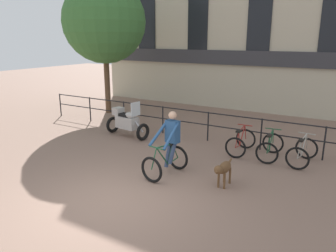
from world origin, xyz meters
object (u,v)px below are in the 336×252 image
Objects in this scene: parked_motorcycle at (127,122)px; parked_bicycle_near_lamp at (241,142)px; parked_bicycle_mid_left at (270,147)px; parked_bicycle_mid_right at (302,152)px; cyclist_with_bike at (168,147)px; dog at (223,169)px.

parked_motorcycle is 4.25m from parked_bicycle_near_lamp.
parked_bicycle_mid_left and parked_bicycle_mid_right have the same top height.
cyclist_with_bike is at bearing 45.67° from parked_bicycle_mid_right.
dog is at bearing -106.54° from parked_motorcycle.
parked_motorcycle reaches higher than dog.
parked_motorcycle is (-4.66, 2.21, 0.09)m from dog.
cyclist_with_bike is 1.52× the size of parked_bicycle_near_lamp.
dog is 0.85× the size of parked_bicycle_mid_left.
cyclist_with_bike is 2.84m from parked_bicycle_near_lamp.
parked_motorcycle reaches higher than parked_bicycle_mid_right.
cyclist_with_bike is 1.47× the size of parked_bicycle_mid_right.
dog is 0.88× the size of parked_bicycle_near_lamp.
parked_bicycle_near_lamp and parked_bicycle_mid_left have the same top height.
parked_bicycle_mid_left is (5.15, 0.37, -0.20)m from parked_motorcycle.
parked_bicycle_near_lamp reaches higher than dog.
cyclist_with_bike is 3.82m from parked_motorcycle.
parked_bicycle_near_lamp is at bearing 74.16° from cyclist_with_bike.
dog is 2.62m from parked_bicycle_near_lamp.
parked_motorcycle reaches higher than parked_bicycle_mid_left.
cyclist_with_bike is at bearing 47.34° from parked_bicycle_mid_left.
cyclist_with_bike is at bearing -178.85° from dog.
dog is 2.93m from parked_bicycle_mid_right.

